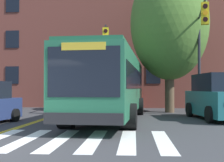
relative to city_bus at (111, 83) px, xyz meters
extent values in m
cube|color=white|center=(-1.97, -6.24, -1.77)|extent=(0.53, 4.10, 0.01)
cube|color=white|center=(-0.96, -6.22, -1.77)|extent=(0.53, 4.10, 0.01)
cube|color=white|center=(0.06, -6.20, -1.77)|extent=(0.53, 4.10, 0.01)
cube|color=white|center=(1.07, -6.19, -1.77)|extent=(0.53, 4.10, 0.01)
cube|color=white|center=(2.09, -6.17, -1.77)|extent=(0.53, 4.10, 0.01)
cube|color=gold|center=(-3.40, 7.77, -1.77)|extent=(0.12, 36.00, 0.01)
cube|color=gold|center=(-3.24, 7.77, -1.77)|extent=(0.12, 36.00, 0.01)
cube|color=#28704C|center=(0.00, 0.03, -0.04)|extent=(3.10, 12.18, 2.60)
cube|color=black|center=(1.27, -0.04, 0.22)|extent=(0.56, 11.09, 0.94)
cube|color=black|center=(-1.27, 0.09, 0.22)|extent=(0.56, 11.09, 0.94)
cube|color=black|center=(-0.29, -6.01, 0.27)|extent=(2.27, 0.13, 1.56)
cube|color=yellow|center=(-0.29, -6.02, 1.05)|extent=(1.39, 0.10, 0.24)
cube|color=#232326|center=(-0.29, -6.04, -1.16)|extent=(2.47, 0.22, 0.36)
cube|color=#246444|center=(0.00, 0.03, 1.34)|extent=(2.93, 11.69, 0.16)
cylinder|color=black|center=(1.02, -3.77, -1.28)|extent=(0.61, 1.00, 0.98)
cylinder|color=black|center=(-1.38, -3.65, -1.28)|extent=(0.61, 1.00, 0.98)
cylinder|color=black|center=(1.34, 2.68, -1.28)|extent=(0.61, 1.00, 0.98)
cylinder|color=black|center=(-1.07, 2.80, -1.28)|extent=(0.61, 1.00, 0.98)
cylinder|color=black|center=(-4.31, -1.49, -1.47)|extent=(0.29, 0.62, 0.60)
cube|color=#236B70|center=(5.26, 0.29, -0.98)|extent=(2.54, 5.14, 1.17)
cube|color=black|center=(5.25, 0.34, 0.04)|extent=(2.11, 3.25, 0.86)
cylinder|color=black|center=(4.47, -1.35, -1.39)|extent=(0.31, 0.78, 0.76)
cylinder|color=black|center=(4.09, 1.68, -1.39)|extent=(0.31, 0.78, 0.76)
cube|color=#AD1E1E|center=(0.17, 8.54, -1.03)|extent=(2.22, 5.10, 1.07)
cube|color=black|center=(0.17, 8.59, 0.01)|extent=(1.94, 3.19, 0.99)
cube|color=white|center=(0.65, 5.99, -0.92)|extent=(0.20, 0.05, 0.14)
cube|color=white|center=(-0.55, 6.04, -0.92)|extent=(0.20, 0.05, 0.14)
cylinder|color=black|center=(1.12, 6.94, -1.39)|extent=(0.25, 0.77, 0.76)
cylinder|color=black|center=(-0.92, 7.03, -1.39)|extent=(0.25, 0.77, 0.76)
cylinder|color=black|center=(1.26, 10.05, -1.39)|extent=(0.25, 0.77, 0.76)
cylinder|color=black|center=(-0.79, 10.14, -1.39)|extent=(0.25, 0.77, 0.76)
cylinder|color=#28282D|center=(4.82, 2.79, 1.21)|extent=(0.16, 0.16, 5.97)
cylinder|color=#28282D|center=(4.60, 0.85, 3.77)|extent=(0.55, 3.90, 0.11)
cube|color=yellow|center=(4.39, -0.95, 3.17)|extent=(0.37, 0.32, 1.00)
cylinder|color=black|center=(4.38, -1.10, 3.47)|extent=(0.22, 0.05, 0.22)
cylinder|color=orange|center=(4.38, -1.10, 3.17)|extent=(0.22, 0.05, 0.22)
cylinder|color=black|center=(4.38, -1.10, 2.87)|extent=(0.22, 0.05, 0.22)
cylinder|color=#28282D|center=(-0.70, 4.25, 0.96)|extent=(0.16, 0.16, 5.46)
cylinder|color=#28282D|center=(-0.58, 2.96, 3.23)|extent=(0.36, 2.61, 0.11)
cube|color=yellow|center=(-0.47, 1.81, 2.63)|extent=(0.36, 0.31, 1.00)
cylinder|color=black|center=(-0.46, 1.66, 2.93)|extent=(0.22, 0.05, 0.22)
cylinder|color=orange|center=(-0.46, 1.66, 2.63)|extent=(0.22, 0.05, 0.22)
cylinder|color=black|center=(-0.46, 1.66, 2.33)|extent=(0.22, 0.05, 0.22)
cylinder|color=brown|center=(3.31, 4.66, -0.47)|extent=(0.58, 0.58, 2.60)
ellipsoid|color=#4C752D|center=(3.31, 4.66, 3.90)|extent=(5.19, 5.41, 7.23)
cube|color=brown|center=(-3.16, 12.92, 3.39)|extent=(42.18, 8.26, 10.32)
cube|color=black|center=(-8.79, 8.76, 0.81)|extent=(1.10, 0.06, 1.40)
cube|color=black|center=(2.46, 8.76, 0.81)|extent=(1.10, 0.06, 1.40)
cube|color=black|center=(-8.79, 8.76, 3.70)|extent=(1.10, 0.06, 1.40)
cube|color=black|center=(2.46, 8.76, 3.70)|extent=(1.10, 0.06, 1.40)
cube|color=black|center=(-8.79, 8.76, 6.59)|extent=(1.10, 0.06, 1.40)
cube|color=black|center=(2.46, 8.76, 6.59)|extent=(1.10, 0.06, 1.40)
camera|label=1|loc=(1.42, -15.39, -0.23)|focal=50.00mm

